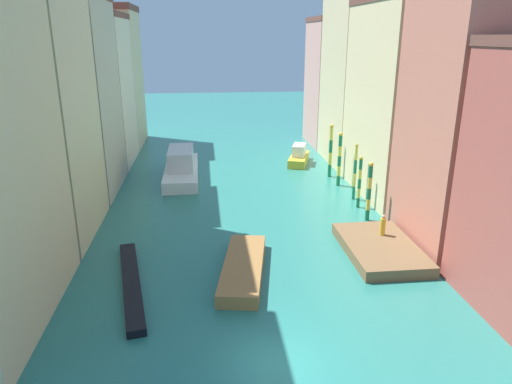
# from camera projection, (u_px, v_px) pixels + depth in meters

# --- Properties ---
(ground_plane) EXTENTS (154.00, 154.00, 0.00)m
(ground_plane) POSITION_uv_depth(u_px,v_px,m) (237.00, 188.00, 43.34)
(ground_plane) COLOR #28756B
(building_left_1) EXTENTS (6.97, 9.60, 20.28)m
(building_left_1) POSITION_uv_depth(u_px,v_px,m) (27.00, 88.00, 30.40)
(building_left_1) COLOR beige
(building_left_1) RESTS_ON ground
(building_left_2) EXTENTS (6.97, 9.94, 16.71)m
(building_left_2) POSITION_uv_depth(u_px,v_px,m) (71.00, 97.00, 40.41)
(building_left_2) COLOR #BCB299
(building_left_2) RESTS_ON ground
(building_left_3) EXTENTS (6.97, 9.73, 15.66)m
(building_left_3) POSITION_uv_depth(u_px,v_px,m) (96.00, 91.00, 49.88)
(building_left_3) COLOR beige
(building_left_3) RESTS_ON ground
(building_left_4) EXTENTS (6.97, 9.27, 16.91)m
(building_left_4) POSITION_uv_depth(u_px,v_px,m) (111.00, 77.00, 58.60)
(building_left_4) COLOR beige
(building_left_4) RESTS_ON ground
(building_right_1) EXTENTS (6.97, 8.42, 17.79)m
(building_right_1) POSITION_uv_depth(u_px,v_px,m) (473.00, 111.00, 29.62)
(building_right_1) COLOR #C6705B
(building_right_1) RESTS_ON ground
(building_right_2) EXTENTS (6.97, 12.10, 16.60)m
(building_right_2) POSITION_uv_depth(u_px,v_px,m) (404.00, 99.00, 39.75)
(building_right_2) COLOR beige
(building_right_2) RESTS_ON ground
(building_right_3) EXTENTS (6.97, 10.10, 19.30)m
(building_right_3) POSITION_uv_depth(u_px,v_px,m) (363.00, 73.00, 49.75)
(building_right_3) COLOR beige
(building_right_3) RESTS_ON ground
(building_right_4) EXTENTS (6.97, 8.60, 15.56)m
(building_right_4) POSITION_uv_depth(u_px,v_px,m) (338.00, 82.00, 59.20)
(building_right_4) COLOR tan
(building_right_4) RESTS_ON ground
(waterfront_dock) EXTENTS (4.39, 7.36, 0.71)m
(waterfront_dock) POSITION_uv_depth(u_px,v_px,m) (380.00, 248.00, 30.32)
(waterfront_dock) COLOR brown
(waterfront_dock) RESTS_ON ground
(person_on_dock) EXTENTS (0.36, 0.36, 1.43)m
(person_on_dock) POSITION_uv_depth(u_px,v_px,m) (383.00, 226.00, 31.29)
(person_on_dock) COLOR gold
(person_on_dock) RESTS_ON waterfront_dock
(mooring_pole_0) EXTENTS (0.35, 0.35, 4.58)m
(mooring_pole_0) POSITION_uv_depth(u_px,v_px,m) (369.00, 191.00, 35.16)
(mooring_pole_0) COLOR #197247
(mooring_pole_0) RESTS_ON ground
(mooring_pole_1) EXTENTS (0.30, 0.30, 4.31)m
(mooring_pole_1) POSITION_uv_depth(u_px,v_px,m) (359.00, 182.00, 37.93)
(mooring_pole_1) COLOR #197247
(mooring_pole_1) RESTS_ON ground
(mooring_pole_2) EXTENTS (0.28, 0.28, 4.89)m
(mooring_pole_2) POSITION_uv_depth(u_px,v_px,m) (355.00, 171.00, 39.73)
(mooring_pole_2) COLOR #197247
(mooring_pole_2) RESTS_ON ground
(mooring_pole_3) EXTENTS (0.37, 0.37, 5.06)m
(mooring_pole_3) POSITION_uv_depth(u_px,v_px,m) (339.00, 159.00, 43.40)
(mooring_pole_3) COLOR #197247
(mooring_pole_3) RESTS_ON ground
(mooring_pole_4) EXTENTS (0.38, 0.38, 5.27)m
(mooring_pole_4) POSITION_uv_depth(u_px,v_px,m) (331.00, 150.00, 46.16)
(mooring_pole_4) COLOR #197247
(mooring_pole_4) RESTS_ON ground
(vaporetto_white) EXTENTS (3.25, 11.15, 2.89)m
(vaporetto_white) POSITION_uv_depth(u_px,v_px,m) (181.00, 167.00, 46.47)
(vaporetto_white) COLOR white
(vaporetto_white) RESTS_ON ground
(gondola_black) EXTENTS (2.77, 9.98, 0.43)m
(gondola_black) POSITION_uv_depth(u_px,v_px,m) (131.00, 283.00, 26.35)
(gondola_black) COLOR black
(gondola_black) RESTS_ON ground
(motorboat_0) EXTENTS (3.31, 5.50, 2.11)m
(motorboat_0) POSITION_uv_depth(u_px,v_px,m) (299.00, 156.00, 51.61)
(motorboat_0) COLOR gold
(motorboat_0) RESTS_ON ground
(motorboat_1) EXTENTS (3.56, 8.10, 0.77)m
(motorboat_1) POSITION_uv_depth(u_px,v_px,m) (243.00, 268.00, 27.70)
(motorboat_1) COLOR olive
(motorboat_1) RESTS_ON ground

